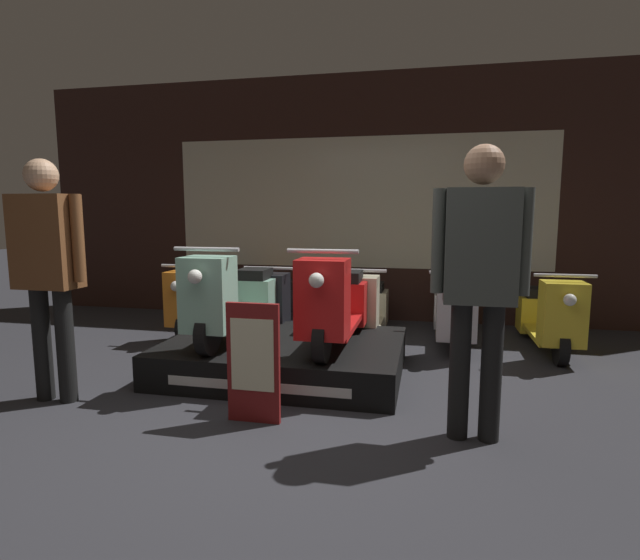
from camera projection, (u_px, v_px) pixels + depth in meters
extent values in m
plane|color=#2D2D33|center=(286.00, 420.00, 3.48)|extent=(30.00, 30.00, 0.00)
cube|color=#331E19|center=(358.00, 199.00, 6.58)|extent=(8.97, 0.08, 3.20)
cube|color=beige|center=(357.00, 203.00, 6.54)|extent=(4.93, 0.01, 1.70)
cube|color=black|center=(285.00, 356.00, 4.48)|extent=(2.07, 1.51, 0.30)
cube|color=silver|center=(256.00, 387.00, 3.75)|extent=(1.45, 0.01, 0.07)
cylinder|color=black|center=(208.00, 334.00, 3.98)|extent=(0.09, 0.35, 0.35)
cylinder|color=black|center=(256.00, 307.00, 5.09)|extent=(0.09, 0.35, 0.35)
cube|color=#8EC6AD|center=(235.00, 319.00, 4.54)|extent=(0.36, 1.04, 0.05)
cube|color=#8EC6AD|center=(208.00, 294.00, 3.96)|extent=(0.38, 0.32, 0.60)
cube|color=#8EC6AD|center=(255.00, 299.00, 5.05)|extent=(0.40, 0.37, 0.41)
cube|color=black|center=(254.00, 274.00, 5.01)|extent=(0.29, 0.34, 0.10)
cylinder|color=silver|center=(206.00, 249.00, 3.91)|extent=(0.54, 0.03, 0.03)
sphere|color=white|center=(195.00, 277.00, 3.73)|extent=(0.11, 0.11, 0.11)
cylinder|color=black|center=(322.00, 340.00, 3.78)|extent=(0.09, 0.35, 0.35)
cylinder|color=black|center=(346.00, 311.00, 4.89)|extent=(0.09, 0.35, 0.35)
cube|color=red|center=(336.00, 324.00, 4.34)|extent=(0.36, 1.04, 0.05)
cube|color=red|center=(323.00, 298.00, 3.77)|extent=(0.38, 0.32, 0.60)
cube|color=red|center=(346.00, 302.00, 4.85)|extent=(0.40, 0.37, 0.41)
cube|color=black|center=(346.00, 276.00, 4.81)|extent=(0.29, 0.34, 0.10)
cylinder|color=silver|center=(323.00, 251.00, 3.71)|extent=(0.54, 0.03, 0.03)
sphere|color=white|center=(316.00, 280.00, 3.53)|extent=(0.11, 0.11, 0.11)
cylinder|color=black|center=(186.00, 327.00, 5.49)|extent=(0.09, 0.35, 0.35)
cylinder|color=black|center=(227.00, 308.00, 6.60)|extent=(0.09, 0.35, 0.35)
cube|color=orange|center=(208.00, 317.00, 6.05)|extent=(0.36, 1.04, 0.05)
cube|color=orange|center=(186.00, 298.00, 5.48)|extent=(0.38, 0.32, 0.60)
cube|color=orange|center=(226.00, 301.00, 6.56)|extent=(0.40, 0.37, 0.41)
cube|color=black|center=(225.00, 282.00, 6.52)|extent=(0.29, 0.34, 0.10)
cylinder|color=silver|center=(185.00, 266.00, 5.42)|extent=(0.54, 0.03, 0.03)
sphere|color=white|center=(176.00, 286.00, 5.24)|extent=(0.11, 0.11, 0.11)
cylinder|color=black|center=(269.00, 331.00, 5.29)|extent=(0.09, 0.35, 0.35)
cylinder|color=black|center=(297.00, 311.00, 6.40)|extent=(0.09, 0.35, 0.35)
cube|color=black|center=(284.00, 321.00, 5.85)|extent=(0.36, 1.04, 0.05)
cube|color=black|center=(269.00, 302.00, 5.27)|extent=(0.38, 0.32, 0.60)
cube|color=black|center=(296.00, 304.00, 6.36)|extent=(0.40, 0.37, 0.41)
cube|color=black|center=(296.00, 284.00, 6.32)|extent=(0.29, 0.34, 0.10)
cylinder|color=silver|center=(269.00, 268.00, 5.22)|extent=(0.54, 0.03, 0.03)
sphere|color=white|center=(262.00, 289.00, 5.04)|extent=(0.11, 0.11, 0.11)
cylinder|color=black|center=(359.00, 336.00, 5.09)|extent=(0.09, 0.35, 0.35)
cylinder|color=black|center=(371.00, 314.00, 6.20)|extent=(0.09, 0.35, 0.35)
cube|color=beige|center=(366.00, 325.00, 5.64)|extent=(0.36, 1.04, 0.05)
cube|color=beige|center=(359.00, 305.00, 5.07)|extent=(0.38, 0.32, 0.60)
cube|color=beige|center=(371.00, 307.00, 6.16)|extent=(0.40, 0.37, 0.41)
cube|color=black|center=(371.00, 287.00, 6.12)|extent=(0.29, 0.34, 0.10)
cylinder|color=silver|center=(359.00, 270.00, 5.01)|extent=(0.54, 0.03, 0.03)
sphere|color=white|center=(356.00, 292.00, 4.84)|extent=(0.11, 0.11, 0.11)
cylinder|color=black|center=(455.00, 341.00, 4.89)|extent=(0.09, 0.35, 0.35)
cylinder|color=black|center=(451.00, 317.00, 6.00)|extent=(0.09, 0.35, 0.35)
cube|color=#BCBCC1|center=(453.00, 329.00, 5.44)|extent=(0.36, 1.04, 0.05)
cube|color=#BCBCC1|center=(457.00, 309.00, 4.87)|extent=(0.38, 0.32, 0.60)
cube|color=#BCBCC1|center=(451.00, 310.00, 5.96)|extent=(0.40, 0.37, 0.41)
cube|color=black|center=(452.00, 289.00, 5.91)|extent=(0.29, 0.34, 0.10)
cylinder|color=silver|center=(458.00, 273.00, 4.81)|extent=(0.54, 0.03, 0.03)
sphere|color=white|center=(458.00, 296.00, 4.63)|extent=(0.11, 0.11, 0.11)
cylinder|color=black|center=(561.00, 347.00, 4.68)|extent=(0.09, 0.35, 0.35)
cylinder|color=black|center=(536.00, 321.00, 5.79)|extent=(0.09, 0.35, 0.35)
cube|color=yellow|center=(547.00, 333.00, 5.24)|extent=(0.36, 1.04, 0.05)
cube|color=yellow|center=(562.00, 313.00, 4.67)|extent=(0.38, 0.32, 0.60)
cube|color=yellow|center=(537.00, 314.00, 5.75)|extent=(0.40, 0.37, 0.41)
cube|color=black|center=(538.00, 292.00, 5.71)|extent=(0.29, 0.34, 0.10)
cylinder|color=silver|center=(565.00, 276.00, 4.61)|extent=(0.54, 0.03, 0.03)
sphere|color=white|center=(570.00, 300.00, 4.43)|extent=(0.11, 0.11, 0.11)
cylinder|color=black|center=(42.00, 344.00, 3.81)|extent=(0.13, 0.13, 0.87)
cylinder|color=black|center=(65.00, 346.00, 3.76)|extent=(0.13, 0.13, 0.87)
cube|color=brown|center=(46.00, 242.00, 3.68)|extent=(0.45, 0.25, 0.69)
cylinder|color=brown|center=(15.00, 237.00, 3.73)|extent=(0.08, 0.08, 0.64)
cylinder|color=brown|center=(77.00, 238.00, 3.62)|extent=(0.08, 0.08, 0.64)
sphere|color=tan|center=(41.00, 175.00, 3.61)|extent=(0.24, 0.24, 0.24)
cylinder|color=black|center=(459.00, 371.00, 3.15)|extent=(0.13, 0.13, 0.88)
cylinder|color=black|center=(491.00, 373.00, 3.11)|extent=(0.13, 0.13, 0.88)
cube|color=#474C47|center=(481.00, 246.00, 3.03)|extent=(0.42, 0.24, 0.70)
cylinder|color=#474C47|center=(438.00, 241.00, 3.08)|extent=(0.08, 0.08, 0.64)
cylinder|color=#474C47|center=(525.00, 242.00, 2.97)|extent=(0.08, 0.08, 0.64)
sphere|color=#A87A5B|center=(484.00, 164.00, 2.96)|extent=(0.24, 0.24, 0.24)
cube|color=maroon|center=(253.00, 363.00, 3.39)|extent=(0.37, 0.04, 0.83)
cube|color=beige|center=(252.00, 355.00, 3.36)|extent=(0.30, 0.01, 0.50)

